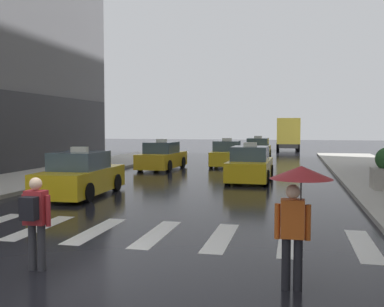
% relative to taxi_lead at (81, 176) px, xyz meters
% --- Properties ---
extents(ground_plane, '(160.00, 160.00, 0.00)m').
position_rel_taxi_lead_xyz_m(ground_plane, '(3.70, -8.04, -0.72)').
color(ground_plane, black).
extents(crosswalk_markings, '(11.30, 2.80, 0.01)m').
position_rel_taxi_lead_xyz_m(crosswalk_markings, '(3.70, -5.04, -0.72)').
color(crosswalk_markings, silver).
rests_on(crosswalk_markings, ground).
extents(taxi_lead, '(2.05, 4.60, 1.80)m').
position_rel_taxi_lead_xyz_m(taxi_lead, '(0.00, 0.00, 0.00)').
color(taxi_lead, yellow).
rests_on(taxi_lead, ground).
extents(taxi_second, '(1.98, 4.56, 1.80)m').
position_rel_taxi_lead_xyz_m(taxi_second, '(5.66, 5.82, 0.00)').
color(taxi_second, yellow).
rests_on(taxi_second, ground).
extents(taxi_third, '(2.08, 4.61, 1.80)m').
position_rel_taxi_lead_xyz_m(taxi_third, '(0.01, 10.40, 0.00)').
color(taxi_third, gold).
rests_on(taxi_third, ground).
extents(taxi_fourth, '(2.09, 4.62, 1.80)m').
position_rel_taxi_lead_xyz_m(taxi_fourth, '(3.46, 13.44, 0.00)').
color(taxi_fourth, yellow).
rests_on(taxi_fourth, ground).
extents(taxi_fifth, '(1.94, 4.55, 1.80)m').
position_rel_taxi_lead_xyz_m(taxi_fifth, '(4.87, 20.79, 0.00)').
color(taxi_fifth, yellow).
rests_on(taxi_fifth, ground).
extents(box_truck, '(2.43, 7.59, 3.35)m').
position_rel_taxi_lead_xyz_m(box_truck, '(7.06, 31.98, 1.13)').
color(box_truck, '#2D2D2D').
rests_on(box_truck, ground).
extents(pedestrian_with_umbrella, '(0.96, 0.96, 1.94)m').
position_rel_taxi_lead_xyz_m(pedestrian_with_umbrella, '(7.68, -8.06, 0.79)').
color(pedestrian_with_umbrella, black).
rests_on(pedestrian_with_umbrella, ground).
extents(pedestrian_with_backpack, '(0.55, 0.43, 1.65)m').
position_rel_taxi_lead_xyz_m(pedestrian_with_backpack, '(3.21, -8.11, 0.25)').
color(pedestrian_with_backpack, '#333338').
rests_on(pedestrian_with_backpack, ground).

